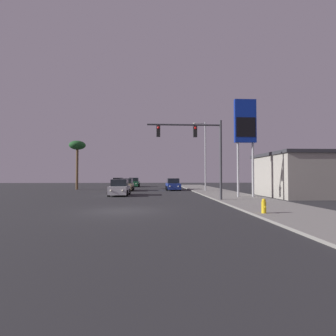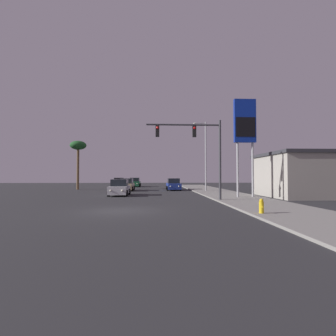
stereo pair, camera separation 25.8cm
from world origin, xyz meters
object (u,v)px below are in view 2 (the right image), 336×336
object	(u,v)px
car_tan	(127,185)
car_green	(135,183)
palm_tree_mid	(78,147)
fire_hydrant	(261,206)
traffic_light_mast	(200,144)
car_silver	(119,188)
car_red	(119,183)
car_blue	(173,185)
street_lamp	(205,152)
gas_station_sign	(245,126)

from	to	relation	value
car_tan	car_green	world-z (taller)	same
car_green	palm_tree_mid	distance (m)	13.28
fire_hydrant	palm_tree_mid	bearing A→B (deg)	123.11
traffic_light_mast	car_silver	bearing A→B (deg)	138.82
car_silver	traffic_light_mast	size ratio (longest dim) A/B	0.66
car_tan	car_red	size ratio (longest dim) A/B	1.00
car_blue	palm_tree_mid	xyz separation A→B (m)	(-14.12, 2.36, 5.51)
car_tan	traffic_light_mast	world-z (taller)	traffic_light_mast
car_red	palm_tree_mid	world-z (taller)	palm_tree_mid
car_red	street_lamp	bearing A→B (deg)	131.88
car_tan	gas_station_sign	world-z (taller)	gas_station_sign
traffic_light_mast	fire_hydrant	world-z (taller)	traffic_light_mast
car_green	gas_station_sign	size ratio (longest dim) A/B	0.48
car_silver	gas_station_sign	xyz separation A→B (m)	(11.98, -3.95, 5.86)
car_blue	car_red	size ratio (longest dim) A/B	1.00
car_green	car_red	xyz separation A→B (m)	(-2.82, -0.77, 0.00)
street_lamp	gas_station_sign	distance (m)	10.59
palm_tree_mid	car_blue	bearing A→B (deg)	-9.49
car_blue	car_red	world-z (taller)	same
car_red	fire_hydrant	distance (m)	36.76
car_green	traffic_light_mast	distance (m)	28.95
street_lamp	car_tan	bearing A→B (deg)	167.81
car_green	car_red	world-z (taller)	same
car_green	gas_station_sign	distance (m)	28.57
traffic_light_mast	street_lamp	size ratio (longest dim) A/B	0.72
car_blue	palm_tree_mid	bearing A→B (deg)	-11.29
traffic_light_mast	palm_tree_mid	size ratio (longest dim) A/B	0.89
car_blue	fire_hydrant	size ratio (longest dim) A/B	5.71
car_blue	gas_station_sign	world-z (taller)	gas_station_sign
car_silver	car_tan	xyz separation A→B (m)	(-0.22, 8.63, 0.00)
car_tan	traffic_light_mast	bearing A→B (deg)	117.57
car_blue	car_tan	distance (m)	6.60
car_silver	street_lamp	world-z (taller)	street_lamp
car_blue	traffic_light_mast	world-z (taller)	traffic_light_mast
car_silver	car_tan	distance (m)	8.64
car_tan	palm_tree_mid	world-z (taller)	palm_tree_mid
car_silver	street_lamp	xyz separation A→B (m)	(10.20, 6.38, 4.36)
car_blue	car_tan	bearing A→B (deg)	7.01
car_silver	palm_tree_mid	xyz separation A→B (m)	(-7.81, 12.01, 5.51)
car_tan	fire_hydrant	bearing A→B (deg)	113.48
car_silver	gas_station_sign	size ratio (longest dim) A/B	0.48
car_tan	palm_tree_mid	xyz separation A→B (m)	(-7.60, 3.37, 5.51)
gas_station_sign	fire_hydrant	bearing A→B (deg)	-104.88
traffic_light_mast	gas_station_sign	size ratio (longest dim) A/B	0.72
car_blue	car_green	size ratio (longest dim) A/B	1.00
car_tan	car_blue	bearing A→B (deg)	-170.28
car_red	fire_hydrant	size ratio (longest dim) A/B	5.69
car_tan	car_red	bearing A→B (deg)	-76.39
street_lamp	car_blue	bearing A→B (deg)	139.99
car_green	car_blue	bearing A→B (deg)	119.29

